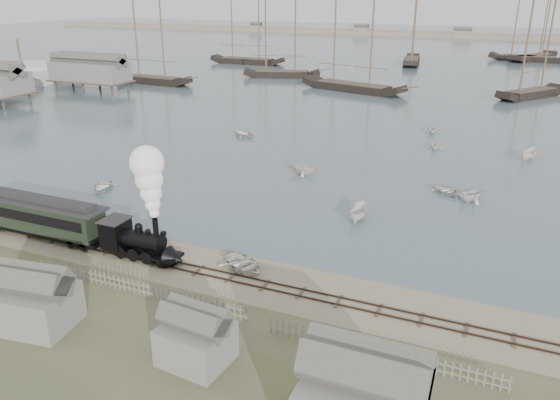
% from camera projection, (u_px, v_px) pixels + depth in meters
% --- Properties ---
extents(ground, '(600.00, 600.00, 0.00)m').
position_uv_depth(ground, '(253.00, 269.00, 44.81)').
color(ground, tan).
rests_on(ground, ground).
extents(harbor_water, '(600.00, 336.00, 0.06)m').
position_uv_depth(harbor_water, '(466.00, 55.00, 190.36)').
color(harbor_water, '#43565F').
rests_on(harbor_water, ground).
extents(rail_track, '(120.00, 1.80, 0.16)m').
position_uv_depth(rail_track, '(242.00, 280.00, 43.08)').
color(rail_track, '#35241D').
rests_on(rail_track, ground).
extents(picket_fence_west, '(19.00, 0.10, 1.20)m').
position_uv_depth(picket_fence_west, '(135.00, 294.00, 41.22)').
color(picket_fence_west, gray).
rests_on(picket_fence_west, ground).
extents(picket_fence_east, '(15.00, 0.10, 1.20)m').
position_uv_depth(picket_fence_east, '(381.00, 361.00, 33.77)').
color(picket_fence_east, gray).
rests_on(picket_fence_east, ground).
extents(shed_left, '(5.00, 4.00, 4.10)m').
position_uv_depth(shed_left, '(39.00, 325.00, 37.37)').
color(shed_left, gray).
rests_on(shed_left, ground).
extents(shed_mid, '(4.00, 3.50, 3.60)m').
position_uv_depth(shed_mid, '(197.00, 361.00, 33.79)').
color(shed_mid, gray).
rests_on(shed_mid, ground).
extents(far_spit, '(500.00, 20.00, 1.80)m').
position_uv_depth(far_spit, '(484.00, 38.00, 258.87)').
color(far_spit, tan).
rests_on(far_spit, ground).
extents(locomotive, '(7.71, 2.88, 9.61)m').
position_uv_depth(locomotive, '(147.00, 212.00, 44.69)').
color(locomotive, black).
rests_on(locomotive, ground).
extents(passenger_coach, '(14.41, 2.78, 3.50)m').
position_uv_depth(passenger_coach, '(39.00, 215.00, 49.99)').
color(passenger_coach, black).
rests_on(passenger_coach, ground).
extents(beached_dinghy, '(4.86, 5.39, 0.92)m').
position_uv_depth(beached_dinghy, '(243.00, 264.00, 44.67)').
color(beached_dinghy, silver).
rests_on(beached_dinghy, ground).
extents(rowboat_0, '(4.63, 4.07, 0.80)m').
position_uv_depth(rowboat_0, '(103.00, 186.00, 62.38)').
color(rowboat_0, silver).
rests_on(rowboat_0, harbor_water).
extents(rowboat_1, '(3.26, 3.69, 1.82)m').
position_uv_depth(rowboat_1, '(304.00, 167.00, 67.36)').
color(rowboat_1, silver).
rests_on(rowboat_1, harbor_water).
extents(rowboat_2, '(3.80, 1.44, 1.46)m').
position_uv_depth(rowboat_2, '(358.00, 213.00, 54.00)').
color(rowboat_2, silver).
rests_on(rowboat_2, harbor_water).
extents(rowboat_3, '(4.29, 4.36, 0.74)m').
position_uv_depth(rowboat_3, '(446.00, 190.00, 61.18)').
color(rowboat_3, silver).
rests_on(rowboat_3, harbor_water).
extents(rowboat_4, '(4.58, 4.53, 1.83)m').
position_uv_depth(rowboat_4, '(471.00, 193.00, 58.77)').
color(rowboat_4, silver).
rests_on(rowboat_4, harbor_water).
extents(rowboat_5, '(3.85, 2.69, 1.39)m').
position_uv_depth(rowboat_5, '(529.00, 154.00, 73.30)').
color(rowboat_5, silver).
rests_on(rowboat_5, harbor_water).
extents(rowboat_6, '(4.77, 5.18, 0.88)m').
position_uv_depth(rowboat_6, '(243.00, 133.00, 85.31)').
color(rowboat_6, silver).
rests_on(rowboat_6, harbor_water).
extents(rowboat_7, '(2.82, 2.49, 1.39)m').
position_uv_depth(rowboat_7, '(435.00, 145.00, 77.98)').
color(rowboat_7, silver).
rests_on(rowboat_7, harbor_water).
extents(rowboat_8, '(3.48, 3.16, 1.58)m').
position_uv_depth(rowboat_8, '(432.00, 128.00, 86.64)').
color(rowboat_8, silver).
rests_on(rowboat_8, harbor_water).
extents(schooner_0, '(20.67, 5.99, 20.00)m').
position_uv_depth(schooner_0, '(150.00, 41.00, 128.98)').
color(schooner_0, black).
rests_on(schooner_0, harbor_water).
extents(schooner_1, '(20.08, 10.12, 20.00)m').
position_uv_depth(schooner_1, '(282.00, 38.00, 138.21)').
color(schooner_1, black).
rests_on(schooner_1, harbor_water).
extents(schooner_2, '(25.54, 12.55, 20.00)m').
position_uv_depth(schooner_2, '(355.00, 45.00, 119.44)').
color(schooner_2, black).
rests_on(schooner_2, harbor_water).
extents(schooner_3, '(14.26, 17.86, 20.00)m').
position_uv_depth(schooner_3, '(538.00, 49.00, 111.70)').
color(schooner_3, black).
rests_on(schooner_3, harbor_water).
extents(schooner_6, '(23.39, 6.12, 20.00)m').
position_uv_depth(schooner_6, '(247.00, 30.00, 164.26)').
color(schooner_6, black).
rests_on(schooner_6, harbor_water).
extents(schooner_7, '(7.73, 21.45, 20.00)m').
position_uv_depth(schooner_7, '(414.00, 30.00, 163.41)').
color(schooner_7, black).
rests_on(schooner_7, harbor_water).
extents(schooner_8, '(23.74, 8.27, 20.00)m').
position_uv_depth(schooner_8, '(532.00, 28.00, 170.39)').
color(schooner_8, black).
rests_on(schooner_8, harbor_water).
extents(schooner_10, '(15.81, 23.41, 20.00)m').
position_uv_depth(schooner_10, '(538.00, 28.00, 172.90)').
color(schooner_10, black).
rests_on(schooner_10, harbor_water).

